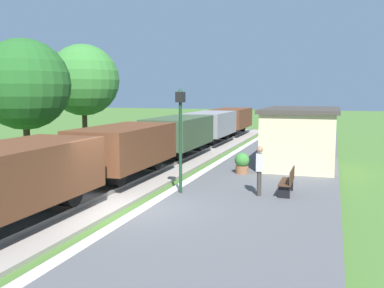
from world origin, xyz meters
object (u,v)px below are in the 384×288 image
Objects in this scene: person_waiting at (259,169)px; potted_planter at (242,163)px; bench_near_hut at (288,181)px; freight_train at (179,135)px; tree_trackside_mid at (24,85)px; lamp_post_near at (180,121)px; tree_trackside_far at (83,80)px; bench_down_platform at (307,146)px; station_hut at (301,137)px.

person_waiting is 4.01m from potted_planter.
person_waiting reaches higher than bench_near_hut.
freight_train is 5.36× the size of tree_trackside_mid.
lamp_post_near is at bearing -107.34° from potted_planter.
lamp_post_near is 0.58× the size of tree_trackside_far.
lamp_post_near is at bearing -9.94° from tree_trackside_mid.
bench_down_platform is 10.79m from person_waiting.
lamp_post_near is at bearing -39.27° from tree_trackside_far.
tree_trackside_mid reaches higher than bench_near_hut.
freight_train is 6.94m from station_hut.
station_hut is 3.39× the size of person_waiting.
bench_down_platform is at bearing 71.62° from potted_planter.
tree_trackside_far reaches higher than freight_train.
person_waiting is at bearing -97.48° from station_hut.
lamp_post_near is at bearing -69.46° from freight_train.
bench_near_hut is at bearing -163.51° from person_waiting.
bench_near_hut is at bearing -89.40° from station_hut.
tree_trackside_far is at bearing 140.73° from lamp_post_near.
tree_trackside_far reaches higher than lamp_post_near.
station_hut is at bearing -90.94° from bench_down_platform.
freight_train is 6.03m from tree_trackside_far.
potted_planter is at bearing 72.66° from lamp_post_near.
lamp_post_near is at bearing -107.98° from bench_down_platform.
tree_trackside_far is (-8.01, 6.55, 1.64)m from lamp_post_near.
tree_trackside_mid reaches higher than station_hut.
potted_planter is at bearing 125.19° from bench_near_hut.
station_hut is 3.87× the size of bench_down_platform.
station_hut is 3.87× the size of bench_near_hut.
potted_planter is at bearing 18.05° from tree_trackside_mid.
tree_trackside_far is (-11.66, 5.60, 3.72)m from bench_near_hut.
bench_near_hut is at bearing -90.00° from bench_down_platform.
freight_train is 8.81× the size of lamp_post_near.
bench_near_hut is 1.14m from person_waiting.
tree_trackside_far reaches higher than station_hut.
freight_train is 5.10× the size of tree_trackside_far.
bench_near_hut is at bearing -54.81° from potted_planter.
tree_trackside_far is at bearing -157.01° from freight_train.
bench_down_platform is (0.00, 10.29, 0.00)m from bench_near_hut.
freight_train is at bearing 110.54° from lamp_post_near.
potted_planter reaches higher than bench_down_platform.
tree_trackside_mid is 5.24m from tree_trackside_far.
person_waiting is at bearing -69.81° from potted_planter.
station_hut is 0.95× the size of tree_trackside_mid.
station_hut is 6.79m from person_waiting.
potted_planter is at bearing -43.68° from freight_train.
bench_down_platform is 1.64× the size of potted_planter.
bench_near_hut is at bearing -48.03° from freight_train.
bench_down_platform is 0.41× the size of lamp_post_near.
bench_near_hut is 0.23× the size of tree_trackside_far.
freight_train is 8.91m from tree_trackside_mid.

